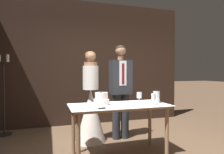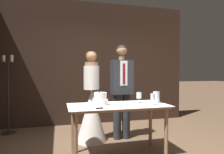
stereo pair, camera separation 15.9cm
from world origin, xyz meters
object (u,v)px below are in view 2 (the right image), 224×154
object	(u,v)px
cake_knife	(104,108)
wine_glass_near	(139,96)
bride	(92,109)
groom	(122,87)
candle_stand	(8,97)
cake_table	(118,111)
wine_glass_middle	(153,98)
hurricane_candle	(156,98)
tiered_cake	(100,99)

from	to	relation	value
cake_knife	wine_glass_near	xyz separation A→B (m)	(0.65, 0.34, 0.11)
bride	groom	distance (m)	0.69
groom	candle_stand	distance (m)	2.32
cake_table	groom	xyz separation A→B (m)	(0.29, 0.73, 0.30)
wine_glass_near	wine_glass_middle	bearing A→B (deg)	-66.14
wine_glass_near	candle_stand	size ratio (longest dim) A/B	0.10
cake_table	groom	world-z (taller)	groom
cake_knife	bride	bearing A→B (deg)	79.91
groom	hurricane_candle	bearing A→B (deg)	-66.62
bride	groom	size ratio (longest dim) A/B	0.93
cake_knife	cake_table	bearing A→B (deg)	30.95
candle_stand	tiered_cake	bearing A→B (deg)	-44.46
groom	candle_stand	world-z (taller)	groom
tiered_cake	wine_glass_near	bearing A→B (deg)	4.25
wine_glass_middle	candle_stand	xyz separation A→B (m)	(-2.34, 1.76, -0.13)
tiered_cake	bride	xyz separation A→B (m)	(-0.02, 0.67, -0.26)
cake_table	cake_knife	world-z (taller)	cake_knife
tiered_cake	groom	xyz separation A→B (m)	(0.55, 0.67, 0.12)
tiered_cake	hurricane_candle	world-z (taller)	tiered_cake
cake_knife	groom	xyz separation A→B (m)	(0.56, 0.97, 0.20)
wine_glass_near	candle_stand	bearing A→B (deg)	145.83
tiered_cake	wine_glass_middle	world-z (taller)	tiered_cake
tiered_cake	candle_stand	bearing A→B (deg)	135.54
wine_glass_near	groom	size ratio (longest dim) A/B	0.10
wine_glass_middle	bride	world-z (taller)	bride
cake_knife	candle_stand	xyz separation A→B (m)	(-1.58, 1.85, -0.03)
tiered_cake	wine_glass_middle	distance (m)	0.78
cake_knife	bride	distance (m)	0.99
cake_knife	wine_glass_near	world-z (taller)	wine_glass_near
cake_knife	candle_stand	bearing A→B (deg)	119.47
cake_table	hurricane_candle	size ratio (longest dim) A/B	7.96
tiered_cake	candle_stand	size ratio (longest dim) A/B	0.14
groom	tiered_cake	bearing A→B (deg)	-129.21
cake_table	wine_glass_middle	size ratio (longest dim) A/B	8.71
tiered_cake	candle_stand	xyz separation A→B (m)	(-1.59, 1.56, -0.10)
cake_table	bride	world-z (taller)	bride
wine_glass_near	wine_glass_middle	xyz separation A→B (m)	(0.11, -0.25, -0.00)
cake_table	hurricane_candle	bearing A→B (deg)	-2.36
wine_glass_middle	bride	size ratio (longest dim) A/B	0.10
cake_knife	groom	world-z (taller)	groom
cake_table	candle_stand	world-z (taller)	candle_stand
wine_glass_near	bride	distance (m)	0.95
cake_table	groom	distance (m)	0.84
tiered_cake	bride	distance (m)	0.72
cake_knife	wine_glass_middle	bearing A→B (deg)	-4.23
wine_glass_near	wine_glass_middle	distance (m)	0.28
bride	candle_stand	distance (m)	1.80
cake_table	bride	size ratio (longest dim) A/B	0.91
tiered_cake	wine_glass_near	world-z (taller)	tiered_cake
hurricane_candle	groom	xyz separation A→B (m)	(-0.32, 0.75, 0.12)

